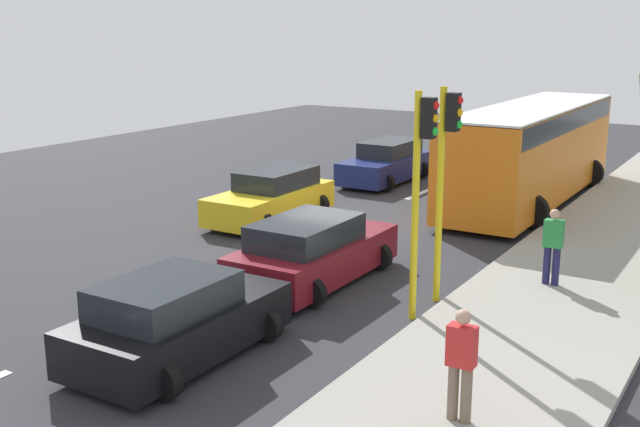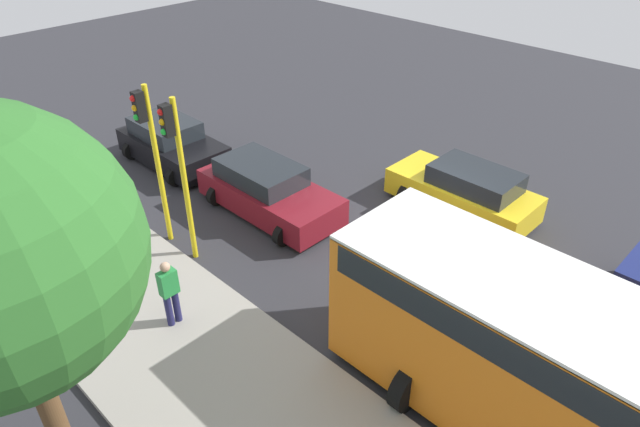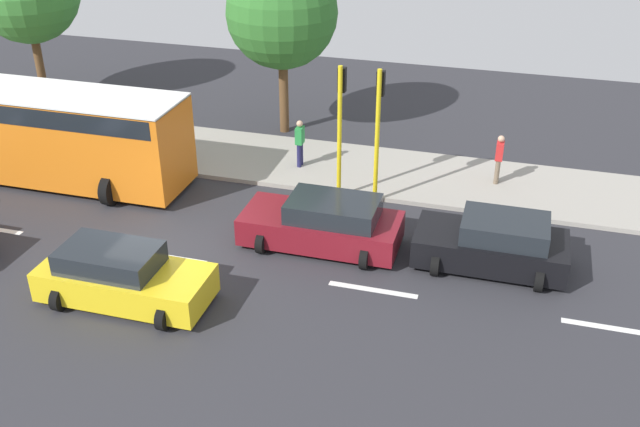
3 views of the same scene
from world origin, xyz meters
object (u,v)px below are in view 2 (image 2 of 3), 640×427
(car_maroon, at_px, (268,191))
(car_black, at_px, (171,144))
(car_yellow_cab, at_px, (465,191))
(traffic_light_midblock, at_px, (151,145))
(traffic_light_corner, at_px, (178,160))
(pedestrian_near_signal, at_px, (20,191))
(pedestrian_by_tree, at_px, (170,291))

(car_maroon, bearing_deg, car_black, -87.45)
(car_yellow_cab, xyz_separation_m, traffic_light_midblock, (7.05, -5.10, 2.22))
(car_black, distance_m, traffic_light_corner, 6.21)
(traffic_light_midblock, bearing_deg, pedestrian_near_signal, -57.50)
(traffic_light_corner, bearing_deg, car_maroon, -174.12)
(car_yellow_cab, distance_m, pedestrian_by_tree, 9.06)
(car_yellow_cab, height_order, traffic_light_corner, traffic_light_corner)
(car_yellow_cab, distance_m, traffic_light_corner, 8.36)
(pedestrian_near_signal, xyz_separation_m, traffic_light_corner, (-2.33, 4.85, 1.87))
(pedestrian_near_signal, distance_m, traffic_light_corner, 5.70)
(pedestrian_near_signal, bearing_deg, traffic_light_corner, 115.64)
(traffic_light_corner, distance_m, traffic_light_midblock, 1.20)
(car_maroon, relative_size, traffic_light_corner, 1.02)
(car_black, bearing_deg, traffic_light_midblock, 54.57)
(car_yellow_cab, xyz_separation_m, pedestrian_near_signal, (9.38, -8.76, 0.35))
(traffic_light_corner, bearing_deg, pedestrian_by_tree, 46.81)
(car_black, xyz_separation_m, car_maroon, (-0.21, 4.79, 0.00))
(car_yellow_cab, distance_m, car_black, 9.96)
(pedestrian_near_signal, height_order, traffic_light_corner, traffic_light_corner)
(car_maroon, height_order, pedestrian_by_tree, pedestrian_by_tree)
(car_black, relative_size, pedestrian_near_signal, 2.44)
(car_black, distance_m, car_maroon, 4.79)
(traffic_light_corner, bearing_deg, car_black, -118.56)
(car_maroon, xyz_separation_m, pedestrian_near_signal, (5.32, -4.55, 0.35))
(traffic_light_corner, bearing_deg, car_yellow_cab, 151.03)
(car_yellow_cab, bearing_deg, pedestrian_by_tree, -12.79)
(car_yellow_cab, height_order, car_maroon, same)
(pedestrian_by_tree, xyz_separation_m, traffic_light_midblock, (-1.78, -3.10, 1.87))
(pedestrian_near_signal, relative_size, traffic_light_corner, 0.38)
(pedestrian_near_signal, relative_size, pedestrian_by_tree, 1.00)
(traffic_light_corner, bearing_deg, traffic_light_midblock, -90.00)
(car_black, bearing_deg, car_yellow_cab, 115.42)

